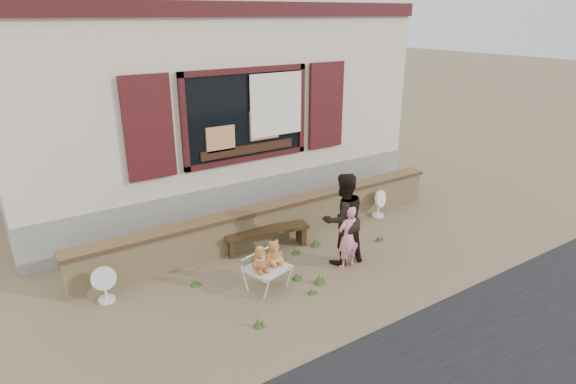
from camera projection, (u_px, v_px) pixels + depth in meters
ground at (308, 260)px, 7.86m from camera, size 80.00×80.00×0.00m
shopfront at (192, 99)px, 10.67m from camera, size 8.04×5.13×4.00m
brick_wall at (276, 220)px, 8.52m from camera, size 7.10×0.36×0.67m
bench at (267, 234)px, 8.13m from camera, size 1.49×0.60×0.37m
folding_chair at (267, 269)px, 6.95m from camera, size 0.68×0.63×0.35m
teddy_bear_left at (260, 259)px, 6.78m from camera, size 0.32×0.30×0.37m
teddy_bear_right at (274, 252)px, 6.97m from camera, size 0.33×0.30×0.38m
child at (348, 237)px, 7.47m from camera, size 0.40×0.28×1.05m
adult at (343, 219)px, 7.55m from camera, size 0.79×0.64×1.50m
fan_left at (105, 284)px, 6.65m from camera, size 0.35×0.23×0.55m
fan_right at (379, 203)px, 9.44m from camera, size 0.36×0.23×0.56m
grass_tufts at (292, 267)px, 7.53m from camera, size 3.45×1.60×0.14m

